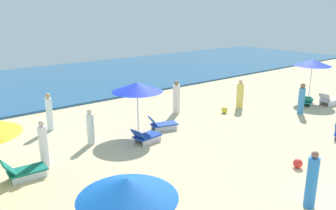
# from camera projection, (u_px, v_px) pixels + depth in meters

# --- Properties ---
(ocean) EXTENTS (60.00, 14.70, 0.12)m
(ocean) POSITION_uv_depth(u_px,v_px,m) (68.00, 79.00, 26.26)
(ocean) COLOR #275B89
(ocean) RESTS_ON ground_plane
(umbrella_0) EXTENTS (2.23, 2.23, 2.27)m
(umbrella_0) POSITION_uv_depth(u_px,v_px,m) (137.00, 87.00, 14.52)
(umbrella_0) COLOR silver
(umbrella_0) RESTS_ON ground_plane
(lounge_chair_0_0) EXTENTS (1.28, 0.77, 0.65)m
(lounge_chair_0_0) POSITION_uv_depth(u_px,v_px,m) (146.00, 136.00, 13.85)
(lounge_chair_0_0) COLOR silver
(lounge_chair_0_0) RESTS_ON ground_plane
(lounge_chair_0_1) EXTENTS (1.40, 0.88, 0.67)m
(lounge_chair_0_1) POSITION_uv_depth(u_px,v_px,m) (162.00, 124.00, 15.32)
(lounge_chair_0_1) COLOR silver
(lounge_chair_0_1) RESTS_ON ground_plane
(umbrella_3) EXTENTS (1.93, 1.93, 2.27)m
(umbrella_3) POSITION_uv_depth(u_px,v_px,m) (127.00, 188.00, 6.29)
(umbrella_3) COLOR silver
(umbrella_3) RESTS_ON ground_plane
(lounge_chair_4_0) EXTENTS (1.36, 0.72, 0.71)m
(lounge_chair_4_0) POSITION_uv_depth(u_px,v_px,m) (24.00, 171.00, 10.87)
(lounge_chair_4_0) COLOR silver
(lounge_chair_4_0) RESTS_ON ground_plane
(umbrella_5) EXTENTS (2.15, 2.15, 2.44)m
(umbrella_5) POSITION_uv_depth(u_px,v_px,m) (313.00, 63.00, 19.96)
(umbrella_5) COLOR silver
(umbrella_5) RESTS_ON ground_plane
(lounge_chair_5_0) EXTENTS (1.68, 1.20, 0.67)m
(lounge_chair_5_0) POSITION_uv_depth(u_px,v_px,m) (306.00, 101.00, 19.36)
(lounge_chair_5_0) COLOR silver
(lounge_chair_5_0) RESTS_ON ground_plane
(lounge_chair_5_1) EXTENTS (1.45, 0.66, 0.75)m
(lounge_chair_5_1) POSITION_uv_depth(u_px,v_px,m) (329.00, 100.00, 19.33)
(lounge_chair_5_1) COLOR silver
(lounge_chair_5_1) RESTS_ON ground_plane
(beachgoer_0) EXTENTS (0.42, 0.42, 1.68)m
(beachgoer_0) POSITION_uv_depth(u_px,v_px,m) (44.00, 145.00, 11.59)
(beachgoer_0) COLOR white
(beachgoer_0) RESTS_ON ground_plane
(beachgoer_1) EXTENTS (0.43, 0.43, 1.66)m
(beachgoer_1) POSITION_uv_depth(u_px,v_px,m) (312.00, 181.00, 9.17)
(beachgoer_1) COLOR #2F7ED2
(beachgoer_1) RESTS_ON ground_plane
(beachgoer_2) EXTENTS (0.29, 0.29, 1.73)m
(beachgoer_2) POSITION_uv_depth(u_px,v_px,m) (49.00, 112.00, 15.14)
(beachgoer_2) COLOR white
(beachgoer_2) RESTS_ON ground_plane
(beachgoer_3) EXTENTS (0.54, 0.54, 1.60)m
(beachgoer_3) POSITION_uv_depth(u_px,v_px,m) (240.00, 95.00, 18.63)
(beachgoer_3) COLOR #F2D55F
(beachgoer_3) RESTS_ON ground_plane
(beachgoer_4) EXTENTS (0.48, 0.48, 1.73)m
(beachgoer_4) POSITION_uv_depth(u_px,v_px,m) (176.00, 98.00, 17.73)
(beachgoer_4) COLOR white
(beachgoer_4) RESTS_ON ground_plane
(beachgoer_5) EXTENTS (0.29, 0.29, 1.47)m
(beachgoer_5) POSITION_uv_depth(u_px,v_px,m) (90.00, 128.00, 13.60)
(beachgoer_5) COLOR silver
(beachgoer_5) RESTS_ON ground_plane
(beachgoer_6) EXTENTS (0.42, 0.42, 1.62)m
(beachgoer_6) POSITION_uv_depth(u_px,v_px,m) (301.00, 99.00, 17.60)
(beachgoer_6) COLOR #418CCA
(beachgoer_6) RESTS_ON ground_plane
(beach_ball_0) EXTENTS (0.32, 0.32, 0.32)m
(beach_ball_0) POSITION_uv_depth(u_px,v_px,m) (224.00, 110.00, 17.88)
(beach_ball_0) COLOR yellow
(beach_ball_0) RESTS_ON ground_plane
(beach_ball_1) EXTENTS (0.32, 0.32, 0.32)m
(beach_ball_1) POSITION_uv_depth(u_px,v_px,m) (298.00, 163.00, 11.65)
(beach_ball_1) COLOR red
(beach_ball_1) RESTS_ON ground_plane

